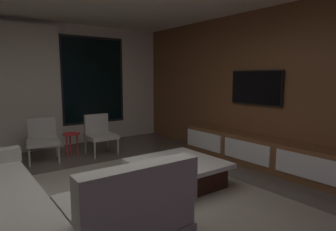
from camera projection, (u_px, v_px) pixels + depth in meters
name	position (u px, v px, depth m)	size (l,w,h in m)	color
floor	(110.00, 210.00, 3.37)	(9.20, 9.20, 0.00)	#564C44
back_wall_with_window	(31.00, 86.00, 6.03)	(6.60, 0.30, 2.70)	beige
media_wall	(272.00, 88.00, 4.98)	(0.12, 7.80, 2.70)	brown
area_rug	(141.00, 205.00, 3.49)	(3.20, 3.80, 0.01)	gray
sectional_couch	(25.00, 209.00, 2.76)	(1.98, 2.50, 0.82)	gray
coffee_table	(177.00, 173.00, 4.11)	(1.16, 1.16, 0.36)	#32190F
book_stack_on_coffee_table	(177.00, 160.00, 3.93)	(0.29, 0.19, 0.12)	#78C06D
accent_chair_near_window	(99.00, 132.00, 5.82)	(0.55, 0.57, 0.78)	#B2ADA0
accent_chair_by_curtain	(43.00, 137.00, 5.33)	(0.64, 0.65, 0.78)	#B2ADA0
side_stool	(71.00, 137.00, 5.59)	(0.32, 0.32, 0.46)	red
media_console	(256.00, 152.00, 5.00)	(0.46, 3.10, 0.52)	brown
mounted_tv	(256.00, 88.00, 5.12)	(0.05, 1.05, 0.61)	black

